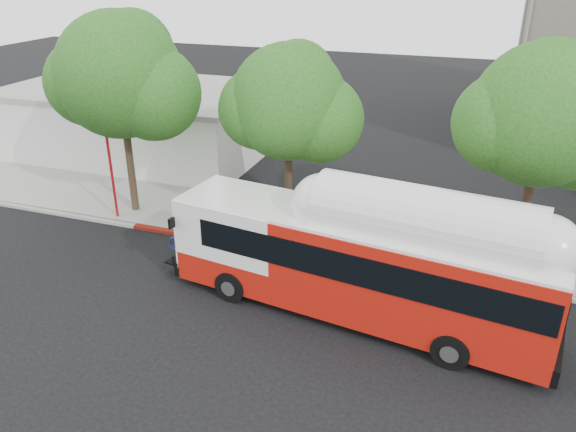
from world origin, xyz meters
name	(u,v)px	position (x,y,z in m)	size (l,w,h in m)	color
ground	(261,302)	(0.00, 0.00, 0.00)	(120.00, 120.00, 0.00)	black
sidewalk	(312,228)	(0.00, 6.50, 0.07)	(60.00, 5.00, 0.15)	gray
curb_strip	(294,253)	(0.00, 3.90, 0.07)	(60.00, 0.30, 0.15)	gray
red_curb_segment	(231,242)	(-3.00, 3.90, 0.08)	(10.00, 0.32, 0.16)	maroon
street_tree_left	(129,81)	(-8.53, 5.56, 6.60)	(6.67, 5.80, 9.74)	#2D2116
street_tree_mid	(298,107)	(-0.59, 6.06, 5.91)	(5.75, 5.00, 8.62)	#2D2116
street_tree_right	(555,121)	(9.44, 5.86, 6.26)	(6.21, 5.40, 9.18)	#2D2116
low_commercial_bldg	(140,119)	(-14.00, 14.00, 2.15)	(16.20, 10.20, 4.25)	silver
transit_bus	(358,266)	(3.52, 0.41, 1.99)	(14.59, 4.80, 4.25)	#B6160C
signal_pole	(112,173)	(-9.36, 4.46, 2.43)	(0.13, 0.45, 4.73)	#AD1216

